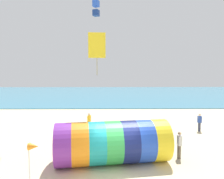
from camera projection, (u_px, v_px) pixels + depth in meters
name	position (u px, v px, depth m)	size (l,w,h in m)	color
ground_plane	(118.00, 173.00, 11.94)	(120.00, 120.00, 0.00)	beige
sea	(111.00, 94.00, 51.35)	(120.00, 40.00, 0.10)	teal
giant_inflatable_tube	(113.00, 142.00, 13.10)	(7.05, 3.49, 2.55)	purple
kite_handler	(179.00, 145.00, 13.86)	(0.24, 0.37, 1.73)	#726651
kite_blue_box	(96.00, 8.00, 20.17)	(0.67, 0.67, 1.49)	blue
kite_yellow_diamond	(97.00, 46.00, 15.04)	(1.20, 0.16, 2.94)	yellow
bystander_near_water	(199.00, 122.00, 19.99)	(0.39, 0.27, 1.65)	#383D56
bystander_mid_beach	(89.00, 121.00, 20.53)	(0.33, 0.41, 1.59)	#726651
beach_flag	(33.00, 148.00, 9.89)	(0.47, 0.36, 2.34)	silver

